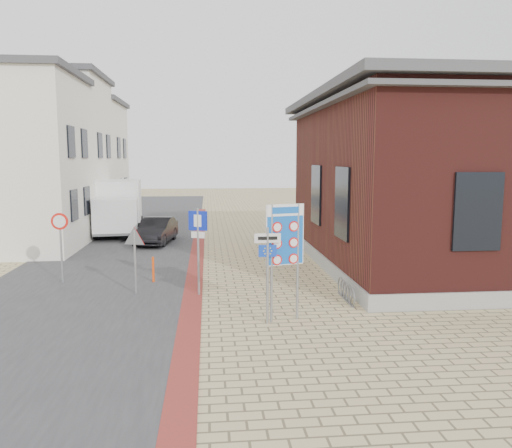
{
  "coord_description": "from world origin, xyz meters",
  "views": [
    {
      "loc": [
        -1.48,
        -12.17,
        4.27
      ],
      "look_at": [
        0.03,
        3.49,
        2.2
      ],
      "focal_mm": 35.0,
      "sensor_mm": 36.0,
      "label": 1
    }
  ],
  "objects": [
    {
      "name": "bike_rack",
      "position": [
        2.65,
        2.2,
        0.26
      ],
      "size": [
        0.08,
        1.8,
        0.6
      ],
      "color": "slate",
      "rests_on": "ground"
    },
    {
      "name": "ground",
      "position": [
        0.0,
        0.0,
        0.0
      ],
      "size": [
        120.0,
        120.0,
        0.0
      ],
      "primitive_type": "plane",
      "color": "tan",
      "rests_on": "ground"
    },
    {
      "name": "townhouse_near",
      "position": [
        -10.99,
        12.0,
        4.17
      ],
      "size": [
        7.4,
        6.4,
        8.3
      ],
      "color": "white",
      "rests_on": "ground"
    },
    {
      "name": "box_truck",
      "position": [
        -6.52,
        16.53,
        1.56
      ],
      "size": [
        2.9,
        5.99,
        3.03
      ],
      "rotation": [
        0.0,
        0.0,
        0.1
      ],
      "color": "slate",
      "rests_on": "ground"
    },
    {
      "name": "bollard",
      "position": [
        -3.4,
        5.0,
        0.45
      ],
      "size": [
        0.1,
        0.1,
        0.9
      ],
      "primitive_type": "cylinder",
      "rotation": [
        0.0,
        0.0,
        0.24
      ],
      "color": "#FF4C0D",
      "rests_on": "ground"
    },
    {
      "name": "parking_sign",
      "position": [
        -1.8,
        3.18,
        1.9
      ],
      "size": [
        0.58,
        0.25,
        2.75
      ],
      "rotation": [
        0.0,
        0.0,
        -0.36
      ],
      "color": "gray",
      "rests_on": "ground"
    },
    {
      "name": "brick_building",
      "position": [
        8.99,
        7.0,
        3.49
      ],
      "size": [
        13.0,
        13.0,
        6.8
      ],
      "color": "gray",
      "rests_on": "ground"
    },
    {
      "name": "sedan",
      "position": [
        -4.08,
        13.13,
        0.65
      ],
      "size": [
        1.95,
        4.12,
        1.3
      ],
      "primitive_type": "imported",
      "rotation": [
        0.0,
        0.0,
        -0.15
      ],
      "color": "black",
      "rests_on": "ground"
    },
    {
      "name": "speed_sign",
      "position": [
        -6.5,
        5.16,
        1.64
      ],
      "size": [
        0.58,
        0.07,
        2.44
      ],
      "rotation": [
        0.0,
        0.0,
        -0.03
      ],
      "color": "gray",
      "rests_on": "ground"
    },
    {
      "name": "road_strip",
      "position": [
        -5.5,
        15.0,
        0.01
      ],
      "size": [
        7.0,
        60.0,
        0.02
      ],
      "primitive_type": "cube",
      "color": "#38383A",
      "rests_on": "ground"
    },
    {
      "name": "yield_sign",
      "position": [
        -3.79,
        3.5,
        1.6
      ],
      "size": [
        0.74,
        0.23,
        2.12
      ],
      "rotation": [
        0.0,
        0.0,
        -0.23
      ],
      "color": "gray",
      "rests_on": "ground"
    },
    {
      "name": "townhouse_far",
      "position": [
        -10.99,
        24.0,
        4.17
      ],
      "size": [
        7.4,
        6.4,
        8.3
      ],
      "color": "white",
      "rests_on": "ground"
    },
    {
      "name": "essen_sign",
      "position": [
        0.02,
        0.3,
        1.68
      ],
      "size": [
        0.68,
        0.07,
        2.53
      ],
      "rotation": [
        0.0,
        0.0,
        0.01
      ],
      "color": "gray",
      "rests_on": "ground"
    },
    {
      "name": "border_sign",
      "position": [
        0.5,
        0.5,
        2.24
      ],
      "size": [
        1.03,
        0.33,
        3.11
      ],
      "rotation": [
        0.0,
        0.0,
        0.28
      ],
      "color": "gray",
      "rests_on": "ground"
    },
    {
      "name": "curb_strip",
      "position": [
        -2.0,
        10.0,
        0.01
      ],
      "size": [
        0.6,
        40.0,
        0.02
      ],
      "primitive_type": "cube",
      "color": "maroon",
      "rests_on": "ground"
    },
    {
      "name": "townhouse_mid",
      "position": [
        -10.99,
        18.0,
        4.57
      ],
      "size": [
        7.4,
        6.4,
        9.1
      ],
      "color": "white",
      "rests_on": "ground"
    }
  ]
}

